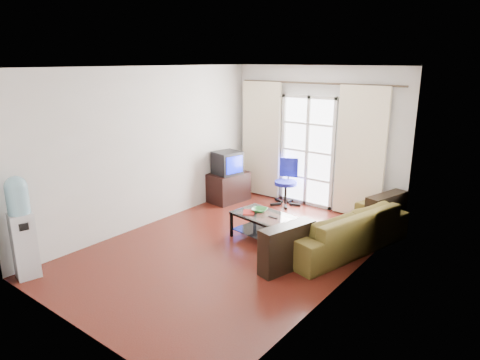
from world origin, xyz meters
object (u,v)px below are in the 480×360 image
at_px(sofa, 341,228).
at_px(water_cooler, 21,225).
at_px(task_chair, 286,191).
at_px(tv_stand, 228,187).
at_px(coffee_table, 265,224).
at_px(crt_tv, 227,163).

relative_size(sofa, water_cooler, 1.73).
bearing_deg(task_chair, water_cooler, -120.75).
height_order(tv_stand, task_chair, task_chair).
bearing_deg(tv_stand, water_cooler, -83.74).
distance_m(coffee_table, crt_tv, 2.17).
distance_m(coffee_table, water_cooler, 3.47).
bearing_deg(coffee_table, water_cooler, -122.49).
relative_size(coffee_table, tv_stand, 1.43).
relative_size(tv_stand, crt_tv, 1.37).
height_order(crt_tv, water_cooler, water_cooler).
bearing_deg(task_chair, sofa, -51.96).
height_order(sofa, water_cooler, water_cooler).
distance_m(sofa, task_chair, 2.15).
xyz_separation_m(crt_tv, task_chair, (1.06, 0.57, -0.54)).
relative_size(tv_stand, task_chair, 0.87).
bearing_deg(sofa, tv_stand, -89.55).
distance_m(sofa, tv_stand, 2.91).
bearing_deg(task_chair, tv_stand, -170.62).
relative_size(sofa, crt_tv, 4.13).
xyz_separation_m(coffee_table, tv_stand, (-1.75, 1.21, 0.01)).
bearing_deg(water_cooler, crt_tv, 102.91).
xyz_separation_m(sofa, water_cooler, (-2.91, -3.39, 0.40)).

